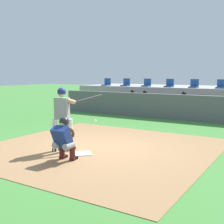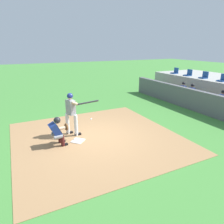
{
  "view_description": "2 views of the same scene",
  "coord_description": "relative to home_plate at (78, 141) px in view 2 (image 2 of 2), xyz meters",
  "views": [
    {
      "loc": [
        4.8,
        -7.07,
        2.19
      ],
      "look_at": [
        0.0,
        0.7,
        1.0
      ],
      "focal_mm": 47.52,
      "sensor_mm": 36.0,
      "label": 1
    },
    {
      "loc": [
        7.08,
        -2.81,
        3.58
      ],
      "look_at": [
        0.0,
        0.7,
        1.0
      ],
      "focal_mm": 32.48,
      "sensor_mm": 36.0,
      "label": 2
    }
  ],
  "objects": [
    {
      "name": "ground_plane",
      "position": [
        0.0,
        0.8,
        -0.02
      ],
      "size": [
        80.0,
        80.0,
        0.0
      ],
      "primitive_type": "plane",
      "color": "#428438"
    },
    {
      "name": "dugout_player_0",
      "position": [
        -2.86,
        8.14,
        0.65
      ],
      "size": [
        0.49,
        0.7,
        1.3
      ],
      "color": "#939399",
      "rests_on": "ground"
    },
    {
      "name": "dugout_bench",
      "position": [
        0.0,
        8.3,
        0.2
      ],
      "size": [
        11.8,
        0.44,
        0.45
      ],
      "primitive_type": "cube",
      "color": "olive",
      "rests_on": "ground"
    },
    {
      "name": "catcher_crouched",
      "position": [
        -0.02,
        -0.73,
        0.59
      ],
      "size": [
        0.51,
        1.67,
        1.13
      ],
      "color": "gray",
      "rests_on": "ground"
    },
    {
      "name": "batter_at_plate",
      "position": [
        -0.68,
        -0.0,
        1.01
      ],
      "size": [
        1.0,
        1.15,
        1.8
      ],
      "color": "silver",
      "rests_on": "ground"
    },
    {
      "name": "stadium_seat_1",
      "position": [
        -4.33,
        10.18,
        1.51
      ],
      "size": [
        0.46,
        0.46,
        0.48
      ],
      "color": "#1E478C",
      "rests_on": "stands_platform"
    },
    {
      "name": "dugout_wall",
      "position": [
        0.0,
        7.3,
        0.58
      ],
      "size": [
        13.0,
        0.3,
        1.2
      ],
      "primitive_type": "cube",
      "color": "#59595E",
      "rests_on": "ground"
    },
    {
      "name": "dugout_player_1",
      "position": [
        -2.09,
        8.14,
        0.65
      ],
      "size": [
        0.49,
        0.7,
        1.3
      ],
      "color": "#939399",
      "rests_on": "ground"
    },
    {
      "name": "home_plate",
      "position": [
        0.0,
        0.0,
        0.0
      ],
      "size": [
        0.62,
        0.62,
        0.02
      ],
      "primitive_type": "cube",
      "rotation": [
        0.0,
        0.0,
        0.79
      ],
      "color": "white",
      "rests_on": "dirt_infield"
    },
    {
      "name": "stadium_seat_2",
      "position": [
        -2.89,
        10.18,
        1.51
      ],
      "size": [
        0.46,
        0.46,
        0.48
      ],
      "color": "#1E478C",
      "rests_on": "stands_platform"
    },
    {
      "name": "stadium_seat_3",
      "position": [
        -1.44,
        10.18,
        1.51
      ],
      "size": [
        0.46,
        0.46,
        0.48
      ],
      "color": "#1E478C",
      "rests_on": "stands_platform"
    },
    {
      "name": "stadium_seat_0",
      "position": [
        -5.78,
        10.18,
        1.51
      ],
      "size": [
        0.46,
        0.46,
        0.48
      ],
      "color": "#1E478C",
      "rests_on": "stands_platform"
    },
    {
      "name": "dugout_player_2",
      "position": [
        0.06,
        8.14,
        0.65
      ],
      "size": [
        0.49,
        0.7,
        1.3
      ],
      "color": "#939399",
      "rests_on": "ground"
    },
    {
      "name": "dirt_infield",
      "position": [
        0.0,
        0.8,
        -0.02
      ],
      "size": [
        6.4,
        6.4,
        0.01
      ],
      "primitive_type": "cube",
      "color": "#9E754C",
      "rests_on": "ground"
    }
  ]
}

